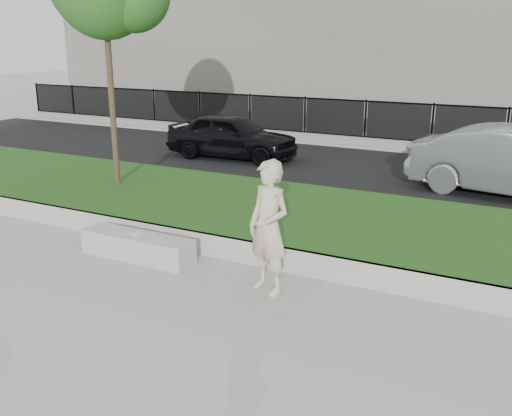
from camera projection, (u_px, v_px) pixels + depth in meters
The scene contains 11 objects.
ground at pixel (170, 277), 8.94m from camera, with size 90.00×90.00×0.00m, color gray.
grass_bank at pixel (258, 214), 11.43m from camera, with size 34.00×4.00×0.40m, color #0D350E.
grass_kerb at pixel (205, 244), 9.76m from camera, with size 34.00×0.08×0.40m, color #9A9790.
street at pixel (347, 169), 16.15m from camera, with size 34.00×7.00×0.04m, color black.
far_pavement at pixel (389, 143), 19.96m from camera, with size 34.00×3.00×0.12m, color gray.
iron_fence at pixel (382, 133), 18.97m from camera, with size 32.00×0.30×1.50m.
building_facade at pixel (440, 3), 24.48m from camera, with size 34.00×10.00×10.00m, color #666259.
stone_bench at pixel (137, 246), 9.64m from camera, with size 2.05×0.51×0.42m, color #9A9790.
man at pixel (269, 228), 8.16m from camera, with size 0.72×0.47×1.97m, color beige.
book at pixel (137, 234), 9.58m from camera, with size 0.22×0.16×0.02m, color beige.
car_dark at pixel (232, 136), 17.34m from camera, with size 1.62×4.02×1.37m, color black.
Camera 1 is at (5.02, -6.69, 3.60)m, focal length 40.00 mm.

